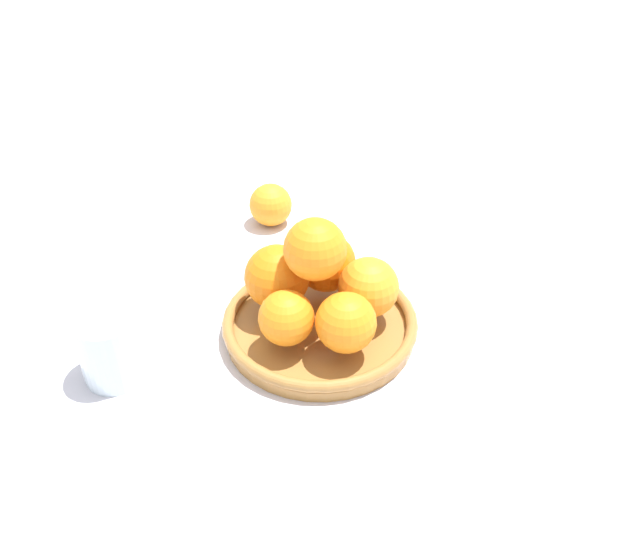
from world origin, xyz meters
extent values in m
plane|color=silver|center=(0.00, 0.00, 0.00)|extent=(4.00, 4.00, 0.00)
cylinder|color=#A57238|center=(0.00, 0.00, 0.01)|extent=(0.24, 0.24, 0.01)
torus|color=#A57238|center=(0.00, 0.00, 0.02)|extent=(0.25, 0.25, 0.01)
sphere|color=orange|center=(-0.05, -0.04, 0.06)|extent=(0.07, 0.07, 0.07)
sphere|color=orange|center=(0.02, -0.06, 0.07)|extent=(0.08, 0.08, 0.08)
sphere|color=orange|center=(0.06, 0.00, 0.07)|extent=(0.08, 0.08, 0.08)
sphere|color=orange|center=(0.02, 0.06, 0.07)|extent=(0.08, 0.08, 0.08)
sphere|color=orange|center=(-0.05, 0.03, 0.06)|extent=(0.07, 0.07, 0.07)
sphere|color=orange|center=(0.00, 0.01, 0.13)|extent=(0.08, 0.08, 0.08)
sphere|color=orange|center=(0.26, 0.11, 0.03)|extent=(0.07, 0.07, 0.07)
cylinder|color=silver|center=(-0.10, 0.23, 0.04)|extent=(0.08, 0.08, 0.09)
cube|color=beige|center=(-0.28, 0.11, 0.00)|extent=(0.20, 0.20, 0.01)
camera|label=1|loc=(-0.60, -0.08, 0.53)|focal=35.00mm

